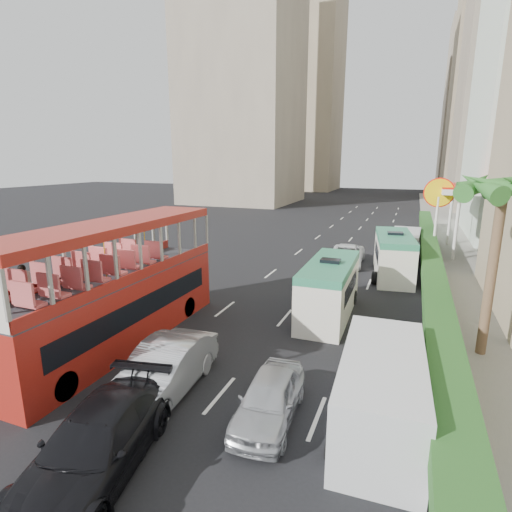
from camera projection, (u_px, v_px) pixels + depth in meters
The scene contains 19 objects.
ground_plane at pixel (254, 368), 14.58m from camera, with size 200.00×200.00×0.00m, color black.
double_decker_bus at pixel (116, 284), 16.13m from camera, with size 2.50×11.00×5.06m, color maroon.
car_silver_lane_a at pixel (165, 393), 13.04m from camera, with size 1.75×5.01×1.65m, color #B6B8BD.
car_silver_lane_b at pixel (269, 419), 11.75m from camera, with size 1.58×3.93×1.34m, color #B6B8BD.
car_black at pixel (99, 470), 9.79m from camera, with size 2.19×5.39×1.56m, color black.
van_asset at pixel (346, 265), 29.06m from camera, with size 2.31×5.00×1.39m, color silver.
minibus_near at pixel (329, 289), 19.21m from camera, with size 2.03×6.08×2.70m, color silver.
minibus_far at pixel (393, 256), 25.75m from camera, with size 2.10×6.30×2.79m, color silver.
panel_van_near at pixel (381, 392), 11.16m from camera, with size 2.20×5.50×2.20m, color silver.
panel_van_far at pixel (405, 244), 31.04m from camera, with size 2.05×5.13×2.05m, color silver.
sidewalk at pixel (461, 248), 33.98m from camera, with size 6.00×120.00×0.18m, color #99968C.
kerb_wall at pixel (429, 271), 24.88m from camera, with size 0.30×44.00×1.00m, color silver.
hedge at pixel (431, 258), 24.68m from camera, with size 1.10×44.00×0.70m, color #2D6626.
palm_tree at pixel (492, 273), 14.63m from camera, with size 0.36×0.36×6.40m, color brown.
shell_station at pixel (481, 221), 31.19m from camera, with size 6.50×8.00×5.50m, color silver.
tower_far_a at pixel (491, 83), 77.56m from camera, with size 14.00×14.00×44.00m, color tan.
tower_far_b at pixel (475, 107), 97.94m from camera, with size 14.00×14.00×40.00m, color gray.
tower_left_a at pixel (242, 46), 66.79m from camera, with size 18.00×18.00×52.00m, color gray.
tower_left_b at pixel (306, 95), 98.45m from camera, with size 16.00×16.00×46.00m, color tan.
Camera 1 is at (4.90, -12.27, 7.41)m, focal length 28.00 mm.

